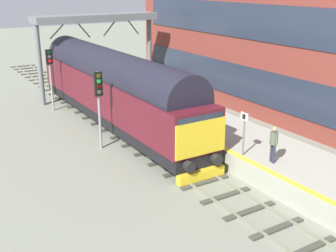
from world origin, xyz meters
The scene contains 9 objects.
ground_plane centered at (0.00, 0.00, 0.00)m, with size 140.00×140.00×0.00m, color gray.
track_main centered at (0.00, 0.00, 0.06)m, with size 2.50×60.00×0.15m.
station_platform centered at (3.60, 0.00, 0.50)m, with size 4.00×44.00×1.01m.
diesel_locomotive centered at (0.00, 6.53, 2.48)m, with size 2.74×18.57×4.68m.
signal_post_near centered at (-2.23, 3.39, 2.74)m, with size 0.44×0.22×4.18m.
signal_post_mid centered at (-2.23, 11.70, 2.74)m, with size 0.44×0.22×4.24m.
platform_number_sign centered at (1.94, -3.13, 2.35)m, with size 0.10×0.44×2.02m.
waiting_passenger centered at (2.51, -4.42, 1.99)m, with size 0.42×0.50×1.64m.
overhead_footbridge centered at (2.05, 13.55, 5.56)m, with size 9.30×2.00×6.24m.
Camera 1 is at (-10.42, -16.63, 8.54)m, focal length 45.59 mm.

